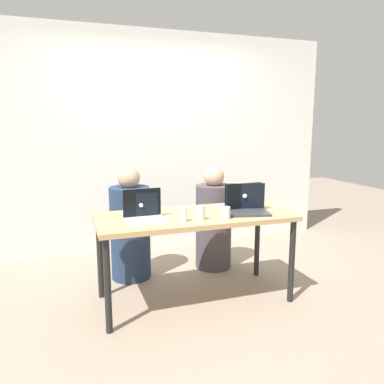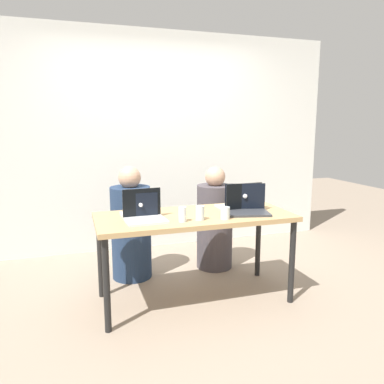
{
  "view_description": "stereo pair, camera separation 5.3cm",
  "coord_description": "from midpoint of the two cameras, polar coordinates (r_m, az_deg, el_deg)",
  "views": [
    {
      "loc": [
        -1.0,
        -2.88,
        1.5
      ],
      "look_at": [
        0.0,
        0.07,
        0.94
      ],
      "focal_mm": 35.0,
      "sensor_mm": 36.0,
      "label": 1
    },
    {
      "loc": [
        -0.95,
        -2.9,
        1.5
      ],
      "look_at": [
        0.0,
        0.07,
        0.94
      ],
      "focal_mm": 35.0,
      "sensor_mm": 36.0,
      "label": 2
    }
  ],
  "objects": [
    {
      "name": "desk",
      "position": [
        3.16,
        0.87,
        -4.71
      ],
      "size": [
        1.63,
        0.71,
        0.76
      ],
      "color": "tan",
      "rests_on": "ground"
    },
    {
      "name": "person_on_right",
      "position": [
        3.96,
        3.86,
        -4.77
      ],
      "size": [
        0.39,
        0.39,
        1.08
      ],
      "rotation": [
        0.0,
        0.0,
        3.11
      ],
      "color": "#474247",
      "rests_on": "ground"
    },
    {
      "name": "water_glass_center",
      "position": [
        2.95,
        1.75,
        -3.35
      ],
      "size": [
        0.07,
        0.07,
        0.11
      ],
      "color": "silver",
      "rests_on": "desk"
    },
    {
      "name": "laptop_front_left",
      "position": [
        2.96,
        -6.76,
        -3.32
      ],
      "size": [
        0.32,
        0.29,
        0.24
      ],
      "rotation": [
        0.0,
        0.0,
        0.05
      ],
      "color": "silver",
      "rests_on": "desk"
    },
    {
      "name": "water_glass_right",
      "position": [
        3.0,
        5.59,
        -3.33
      ],
      "size": [
        0.07,
        0.07,
        0.1
      ],
      "color": "silver",
      "rests_on": "desk"
    },
    {
      "name": "back_wall",
      "position": [
        4.58,
        -5.5,
        7.6
      ],
      "size": [
        4.5,
        0.1,
        2.59
      ],
      "primitive_type": "cube",
      "color": "silver",
      "rests_on": "ground"
    },
    {
      "name": "person_on_left",
      "position": [
        3.73,
        -8.86,
        -5.57
      ],
      "size": [
        0.39,
        0.39,
        1.11
      ],
      "rotation": [
        0.0,
        0.0,
        3.13
      ],
      "color": "navy",
      "rests_on": "ground"
    },
    {
      "name": "laptop_back_left",
      "position": [
        3.1,
        -7.61,
        -2.86
      ],
      "size": [
        0.29,
        0.24,
        0.2
      ],
      "rotation": [
        0.0,
        0.0,
        3.15
      ],
      "color": "silver",
      "rests_on": "desk"
    },
    {
      "name": "laptop_back_right",
      "position": [
        3.38,
        7.71,
        -1.66
      ],
      "size": [
        0.36,
        0.29,
        0.24
      ],
      "rotation": [
        0.0,
        0.0,
        3.2
      ],
      "color": "silver",
      "rests_on": "desk"
    },
    {
      "name": "laptop_front_right",
      "position": [
        3.23,
        8.79,
        -2.25
      ],
      "size": [
        0.4,
        0.33,
        0.24
      ],
      "rotation": [
        0.0,
        0.0,
        -0.23
      ],
      "color": "#34363C",
      "rests_on": "desk"
    },
    {
      "name": "ground_plane",
      "position": [
        3.4,
        0.84,
        -15.96
      ],
      "size": [
        12.0,
        12.0,
        0.0
      ],
      "primitive_type": "plane",
      "color": "gray"
    },
    {
      "name": "water_glass_left",
      "position": [
        2.9,
        -0.94,
        -3.58
      ],
      "size": [
        0.06,
        0.06,
        0.12
      ],
      "color": "white",
      "rests_on": "desk"
    }
  ]
}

